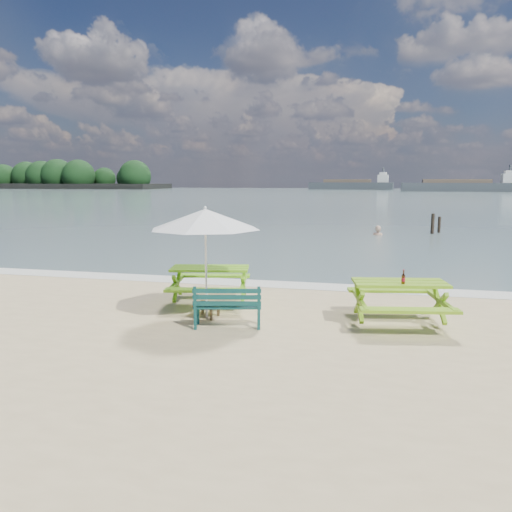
% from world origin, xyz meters
% --- Properties ---
extents(sea, '(300.00, 300.00, 0.00)m').
position_xyz_m(sea, '(0.00, 85.00, 0.00)').
color(sea, slate).
rests_on(sea, ground).
extents(foam_strip, '(22.00, 0.90, 0.01)m').
position_xyz_m(foam_strip, '(0.00, 4.60, 0.01)').
color(foam_strip, silver).
rests_on(foam_strip, ground).
extents(island_headland, '(90.00, 22.00, 7.60)m').
position_xyz_m(island_headland, '(-110.00, 140.00, 3.26)').
color(island_headland, black).
rests_on(island_headland, ground).
extents(picnic_table_left, '(2.07, 2.22, 0.82)m').
position_xyz_m(picnic_table_left, '(-1.43, 2.29, 0.39)').
color(picnic_table_left, '#62A418').
rests_on(picnic_table_left, ground).
extents(picnic_table_right, '(2.06, 2.22, 0.83)m').
position_xyz_m(picnic_table_right, '(2.64, 1.56, 0.40)').
color(picnic_table_right, '#6E9F18').
rests_on(picnic_table_right, ground).
extents(park_bench, '(1.33, 0.70, 0.78)m').
position_xyz_m(park_bench, '(-0.51, 0.60, 0.24)').
color(park_bench, '#0D3937').
rests_on(park_bench, ground).
extents(side_table, '(0.49, 0.49, 0.29)m').
position_xyz_m(side_table, '(-1.12, 1.13, 0.15)').
color(side_table, brown).
rests_on(side_table, ground).
extents(patio_umbrella, '(2.44, 2.44, 2.19)m').
position_xyz_m(patio_umbrella, '(-1.12, 1.13, 1.99)').
color(patio_umbrella, silver).
rests_on(patio_umbrella, ground).
extents(beer_bottle, '(0.07, 0.07, 0.27)m').
position_xyz_m(beer_bottle, '(2.69, 1.35, 0.92)').
color(beer_bottle, brown).
rests_on(beer_bottle, picnic_table_right).
extents(swimmer, '(0.72, 0.55, 1.77)m').
position_xyz_m(swimmer, '(2.32, 17.68, -0.40)').
color(swimmer, tan).
rests_on(swimmer, ground).
extents(mooring_pilings, '(0.56, 0.76, 1.24)m').
position_xyz_m(mooring_pilings, '(5.23, 19.27, 0.38)').
color(mooring_pilings, black).
rests_on(mooring_pilings, ground).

